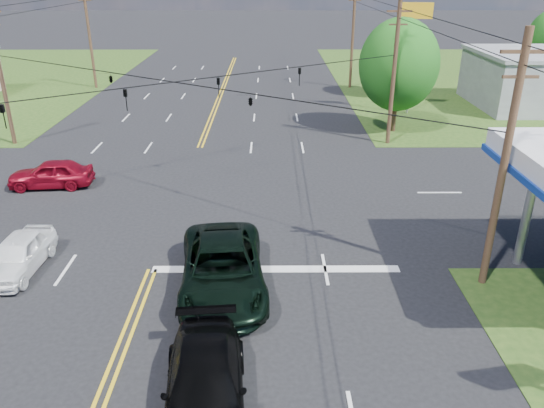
{
  "coord_description": "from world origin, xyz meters",
  "views": [
    {
      "loc": [
        4.76,
        -14.52,
        11.13
      ],
      "look_at": [
        4.86,
        6.0,
        2.02
      ],
      "focal_mm": 35.0,
      "sensor_mm": 36.0,
      "label": 1
    }
  ],
  "objects_px": {
    "pole_nw": "(0,72)",
    "tree_right_b": "(396,51)",
    "suv_black": "(205,387)",
    "pole_left_far": "(89,35)",
    "pole_ne": "(394,72)",
    "pole_right_far": "(353,35)",
    "tree_right_a": "(399,65)",
    "pole_se": "(504,163)",
    "pickup_dkgreen": "(223,268)",
    "pickup_white": "(18,254)"
  },
  "relations": [
    {
      "from": "pole_nw",
      "to": "tree_right_b",
      "type": "xyz_separation_m",
      "value": [
        29.5,
        15.0,
        -0.7
      ]
    },
    {
      "from": "suv_black",
      "to": "pole_left_far",
      "type": "bearing_deg",
      "value": 105.35
    },
    {
      "from": "pole_nw",
      "to": "pole_ne",
      "type": "distance_m",
      "value": 26.0
    },
    {
      "from": "pole_right_far",
      "to": "pole_ne",
      "type": "bearing_deg",
      "value": -90.0
    },
    {
      "from": "pole_left_far",
      "to": "tree_right_a",
      "type": "height_order",
      "value": "pole_left_far"
    },
    {
      "from": "pole_right_far",
      "to": "tree_right_b",
      "type": "bearing_deg",
      "value": -48.81
    },
    {
      "from": "pole_se",
      "to": "suv_black",
      "type": "xyz_separation_m",
      "value": [
        -10.0,
        -6.43,
        -4.12
      ]
    },
    {
      "from": "pole_left_far",
      "to": "pickup_dkgreen",
      "type": "xyz_separation_m",
      "value": [
        16.0,
        -37.45,
        -4.24
      ]
    },
    {
      "from": "pickup_white",
      "to": "pickup_dkgreen",
      "type": "bearing_deg",
      "value": -7.69
    },
    {
      "from": "tree_right_a",
      "to": "tree_right_b",
      "type": "relative_size",
      "value": 1.15
    },
    {
      "from": "pole_ne",
      "to": "pickup_white",
      "type": "height_order",
      "value": "pole_ne"
    },
    {
      "from": "pole_ne",
      "to": "pickup_dkgreen",
      "type": "bearing_deg",
      "value": -118.46
    },
    {
      "from": "pole_right_far",
      "to": "suv_black",
      "type": "bearing_deg",
      "value": -102.97
    },
    {
      "from": "pole_right_far",
      "to": "pickup_dkgreen",
      "type": "relative_size",
      "value": 1.5
    },
    {
      "from": "pole_se",
      "to": "pickup_white",
      "type": "distance_m",
      "value": 18.78
    },
    {
      "from": "pole_se",
      "to": "pole_right_far",
      "type": "relative_size",
      "value": 0.95
    },
    {
      "from": "pole_right_far",
      "to": "pole_nw",
      "type": "bearing_deg",
      "value": -143.84
    },
    {
      "from": "suv_black",
      "to": "pickup_white",
      "type": "relative_size",
      "value": 1.29
    },
    {
      "from": "pole_right_far",
      "to": "pickup_white",
      "type": "distance_m",
      "value": 40.62
    },
    {
      "from": "pole_nw",
      "to": "suv_black",
      "type": "xyz_separation_m",
      "value": [
        16.0,
        -24.43,
        -4.12
      ]
    },
    {
      "from": "pole_se",
      "to": "pole_left_far",
      "type": "xyz_separation_m",
      "value": [
        -26.0,
        37.0,
        0.25
      ]
    },
    {
      "from": "pole_right_far",
      "to": "tree_right_a",
      "type": "distance_m",
      "value": 16.03
    },
    {
      "from": "tree_right_a",
      "to": "suv_black",
      "type": "height_order",
      "value": "tree_right_a"
    },
    {
      "from": "suv_black",
      "to": "pickup_white",
      "type": "distance_m",
      "value": 11.12
    },
    {
      "from": "pole_nw",
      "to": "pole_ne",
      "type": "relative_size",
      "value": 1.0
    },
    {
      "from": "suv_black",
      "to": "pickup_dkgreen",
      "type": "bearing_deg",
      "value": 85.13
    },
    {
      "from": "pole_se",
      "to": "pickup_dkgreen",
      "type": "height_order",
      "value": "pole_se"
    },
    {
      "from": "tree_right_b",
      "to": "suv_black",
      "type": "xyz_separation_m",
      "value": [
        -13.5,
        -39.43,
        -3.42
      ]
    },
    {
      "from": "pole_left_far",
      "to": "pickup_white",
      "type": "bearing_deg",
      "value": -77.9
    },
    {
      "from": "pole_ne",
      "to": "tree_right_b",
      "type": "xyz_separation_m",
      "value": [
        3.5,
        15.0,
        -0.7
      ]
    },
    {
      "from": "pole_se",
      "to": "pickup_white",
      "type": "relative_size",
      "value": 2.23
    },
    {
      "from": "pickup_dkgreen",
      "to": "suv_black",
      "type": "height_order",
      "value": "pickup_dkgreen"
    },
    {
      "from": "pole_right_far",
      "to": "tree_right_b",
      "type": "distance_m",
      "value": 5.4
    },
    {
      "from": "pole_se",
      "to": "pickup_dkgreen",
      "type": "bearing_deg",
      "value": -177.44
    },
    {
      "from": "tree_right_b",
      "to": "pickup_white",
      "type": "relative_size",
      "value": 1.66
    },
    {
      "from": "pole_se",
      "to": "pole_left_far",
      "type": "distance_m",
      "value": 45.22
    },
    {
      "from": "pickup_dkgreen",
      "to": "pickup_white",
      "type": "bearing_deg",
      "value": 164.64
    },
    {
      "from": "pole_se",
      "to": "pickup_dkgreen",
      "type": "distance_m",
      "value": 10.78
    },
    {
      "from": "pole_right_far",
      "to": "tree_right_a",
      "type": "relative_size",
      "value": 1.22
    },
    {
      "from": "pole_nw",
      "to": "tree_right_b",
      "type": "bearing_deg",
      "value": 26.95
    },
    {
      "from": "pole_nw",
      "to": "pickup_dkgreen",
      "type": "distance_m",
      "value": 24.74
    },
    {
      "from": "tree_right_b",
      "to": "pickup_white",
      "type": "distance_m",
      "value": 38.87
    },
    {
      "from": "pole_ne",
      "to": "tree_right_a",
      "type": "bearing_deg",
      "value": 71.57
    },
    {
      "from": "tree_right_b",
      "to": "pole_left_far",
      "type": "bearing_deg",
      "value": 172.28
    },
    {
      "from": "tree_right_a",
      "to": "pickup_white",
      "type": "distance_m",
      "value": 28.09
    },
    {
      "from": "pole_se",
      "to": "pole_nw",
      "type": "height_order",
      "value": "same"
    },
    {
      "from": "pickup_dkgreen",
      "to": "suv_black",
      "type": "bearing_deg",
      "value": -95.45
    },
    {
      "from": "pole_ne",
      "to": "pole_right_far",
      "type": "bearing_deg",
      "value": 90.0
    },
    {
      "from": "pole_right_far",
      "to": "pole_left_far",
      "type": "bearing_deg",
      "value": 180.0
    },
    {
      "from": "pole_nw",
      "to": "pole_right_far",
      "type": "xyz_separation_m",
      "value": [
        26.0,
        19.0,
        0.25
      ]
    }
  ]
}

